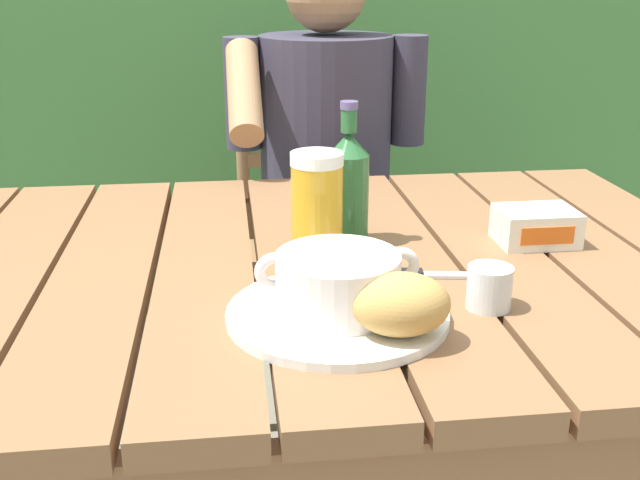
{
  "coord_description": "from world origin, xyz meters",
  "views": [
    {
      "loc": [
        -0.11,
        -1.08,
        1.14
      ],
      "look_at": [
        0.01,
        -0.12,
        0.79
      ],
      "focal_mm": 42.49,
      "sensor_mm": 36.0,
      "label": 1
    }
  ],
  "objects_px": {
    "serving_plate": "(337,314)",
    "butter_tub": "(536,226)",
    "beer_glass": "(317,207)",
    "water_glass_small": "(489,287)",
    "soup_bowl": "(338,281)",
    "person_eating": "(326,157)",
    "chair_near_diner": "(318,225)",
    "bread_roll": "(401,304)",
    "beer_bottle": "(348,185)",
    "table_knife": "(421,274)"
  },
  "relations": [
    {
      "from": "serving_plate",
      "to": "butter_tub",
      "type": "height_order",
      "value": "butter_tub"
    },
    {
      "from": "beer_glass",
      "to": "water_glass_small",
      "type": "bearing_deg",
      "value": -44.68
    },
    {
      "from": "soup_bowl",
      "to": "butter_tub",
      "type": "bearing_deg",
      "value": 33.59
    },
    {
      "from": "person_eating",
      "to": "butter_tub",
      "type": "xyz_separation_m",
      "value": [
        0.25,
        -0.68,
        0.04
      ]
    },
    {
      "from": "person_eating",
      "to": "water_glass_small",
      "type": "bearing_deg",
      "value": -84.18
    },
    {
      "from": "butter_tub",
      "to": "chair_near_diner",
      "type": "bearing_deg",
      "value": 105.67
    },
    {
      "from": "bread_roll",
      "to": "chair_near_diner",
      "type": "bearing_deg",
      "value": 87.74
    },
    {
      "from": "beer_bottle",
      "to": "table_knife",
      "type": "height_order",
      "value": "beer_bottle"
    },
    {
      "from": "beer_bottle",
      "to": "table_knife",
      "type": "bearing_deg",
      "value": -63.34
    },
    {
      "from": "person_eating",
      "to": "beer_bottle",
      "type": "bearing_deg",
      "value": -94.51
    },
    {
      "from": "beer_bottle",
      "to": "butter_tub",
      "type": "distance_m",
      "value": 0.31
    },
    {
      "from": "beer_bottle",
      "to": "butter_tub",
      "type": "bearing_deg",
      "value": -8.31
    },
    {
      "from": "chair_near_diner",
      "to": "beer_bottle",
      "type": "distance_m",
      "value": 0.91
    },
    {
      "from": "soup_bowl",
      "to": "beer_bottle",
      "type": "xyz_separation_m",
      "value": [
        0.06,
        0.28,
        0.04
      ]
    },
    {
      "from": "chair_near_diner",
      "to": "bread_roll",
      "type": "distance_m",
      "value": 1.23
    },
    {
      "from": "water_glass_small",
      "to": "table_knife",
      "type": "relative_size",
      "value": 0.35
    },
    {
      "from": "beer_bottle",
      "to": "water_glass_small",
      "type": "bearing_deg",
      "value": -62.45
    },
    {
      "from": "bread_roll",
      "to": "table_knife",
      "type": "relative_size",
      "value": 0.74
    },
    {
      "from": "beer_glass",
      "to": "water_glass_small",
      "type": "relative_size",
      "value": 2.82
    },
    {
      "from": "serving_plate",
      "to": "bread_roll",
      "type": "xyz_separation_m",
      "value": [
        0.06,
        -0.07,
        0.04
      ]
    },
    {
      "from": "beer_glass",
      "to": "table_knife",
      "type": "xyz_separation_m",
      "value": [
        0.14,
        -0.09,
        -0.08
      ]
    },
    {
      "from": "water_glass_small",
      "to": "butter_tub",
      "type": "distance_m",
      "value": 0.28
    },
    {
      "from": "water_glass_small",
      "to": "butter_tub",
      "type": "height_order",
      "value": "same"
    },
    {
      "from": "serving_plate",
      "to": "butter_tub",
      "type": "bearing_deg",
      "value": 33.59
    },
    {
      "from": "person_eating",
      "to": "butter_tub",
      "type": "bearing_deg",
      "value": -69.85
    },
    {
      "from": "water_glass_small",
      "to": "butter_tub",
      "type": "relative_size",
      "value": 0.48
    },
    {
      "from": "beer_bottle",
      "to": "water_glass_small",
      "type": "relative_size",
      "value": 3.86
    },
    {
      "from": "person_eating",
      "to": "bread_roll",
      "type": "distance_m",
      "value": 0.99
    },
    {
      "from": "serving_plate",
      "to": "table_knife",
      "type": "xyz_separation_m",
      "value": [
        0.14,
        0.12,
        -0.0
      ]
    },
    {
      "from": "bread_roll",
      "to": "beer_bottle",
      "type": "height_order",
      "value": "beer_bottle"
    },
    {
      "from": "soup_bowl",
      "to": "bread_roll",
      "type": "height_order",
      "value": "soup_bowl"
    },
    {
      "from": "beer_glass",
      "to": "butter_tub",
      "type": "height_order",
      "value": "beer_glass"
    },
    {
      "from": "water_glass_small",
      "to": "serving_plate",
      "type": "bearing_deg",
      "value": -177.94
    },
    {
      "from": "chair_near_diner",
      "to": "butter_tub",
      "type": "bearing_deg",
      "value": -74.33
    },
    {
      "from": "soup_bowl",
      "to": "water_glass_small",
      "type": "bearing_deg",
      "value": 2.06
    },
    {
      "from": "soup_bowl",
      "to": "bread_roll",
      "type": "distance_m",
      "value": 0.1
    },
    {
      "from": "beer_glass",
      "to": "water_glass_small",
      "type": "height_order",
      "value": "beer_glass"
    },
    {
      "from": "person_eating",
      "to": "bread_roll",
      "type": "bearing_deg",
      "value": -92.54
    },
    {
      "from": "bread_roll",
      "to": "beer_bottle",
      "type": "bearing_deg",
      "value": 90.99
    },
    {
      "from": "water_glass_small",
      "to": "bread_roll",
      "type": "bearing_deg",
      "value": -149.16
    },
    {
      "from": "soup_bowl",
      "to": "beer_glass",
      "type": "relative_size",
      "value": 1.25
    },
    {
      "from": "bread_roll",
      "to": "water_glass_small",
      "type": "height_order",
      "value": "bread_roll"
    },
    {
      "from": "chair_near_diner",
      "to": "person_eating",
      "type": "height_order",
      "value": "person_eating"
    },
    {
      "from": "serving_plate",
      "to": "beer_bottle",
      "type": "relative_size",
      "value": 1.24
    },
    {
      "from": "soup_bowl",
      "to": "beer_bottle",
      "type": "height_order",
      "value": "beer_bottle"
    },
    {
      "from": "serving_plate",
      "to": "beer_glass",
      "type": "height_order",
      "value": "beer_glass"
    },
    {
      "from": "soup_bowl",
      "to": "beer_glass",
      "type": "height_order",
      "value": "beer_glass"
    },
    {
      "from": "chair_near_diner",
      "to": "beer_glass",
      "type": "distance_m",
      "value": 0.98
    },
    {
      "from": "serving_plate",
      "to": "water_glass_small",
      "type": "relative_size",
      "value": 4.8
    },
    {
      "from": "chair_near_diner",
      "to": "person_eating",
      "type": "relative_size",
      "value": 0.76
    }
  ]
}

